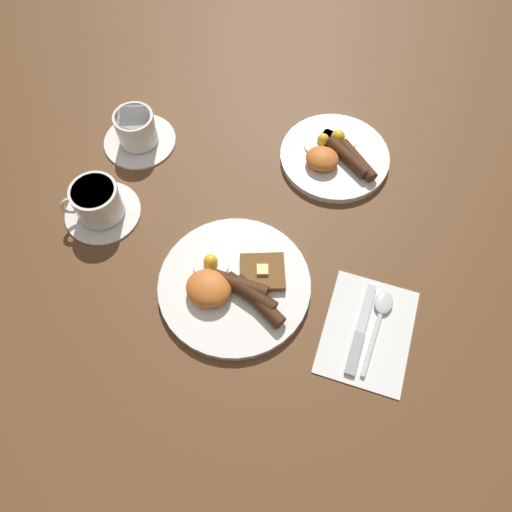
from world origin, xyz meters
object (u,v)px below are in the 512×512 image
breakfast_plate_far (335,156)px  teacup_near (98,203)px  breakfast_plate_near (234,285)px  knife (360,333)px  teacup_far (137,131)px  spoon (381,312)px

breakfast_plate_far → teacup_near: size_ratio=1.52×
breakfast_plate_near → breakfast_plate_far: size_ratio=1.22×
breakfast_plate_far → knife: (0.14, -0.35, -0.01)m
knife → teacup_far: bearing=63.6°
teacup_far → spoon: size_ratio=0.93×
teacup_far → spoon: 0.60m
teacup_far → breakfast_plate_near: bearing=-40.0°
spoon → teacup_far: bearing=71.1°
breakfast_plate_near → breakfast_plate_far: 0.35m
breakfast_plate_far → spoon: (0.16, -0.30, -0.00)m
breakfast_plate_far → teacup_far: teacup_far is taller
teacup_near → breakfast_plate_far: bearing=34.8°
breakfast_plate_far → teacup_near: (-0.39, -0.27, 0.02)m
breakfast_plate_far → spoon: bearing=-61.8°
knife → spoon: bearing=-27.1°
breakfast_plate_near → teacup_near: bearing=167.0°
knife → teacup_near: bearing=81.5°
teacup_near → spoon: size_ratio=0.90×
teacup_near → spoon: teacup_near is taller
teacup_near → teacup_far: size_ratio=0.97×
breakfast_plate_near → spoon: bearing=8.3°
teacup_far → knife: 0.60m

